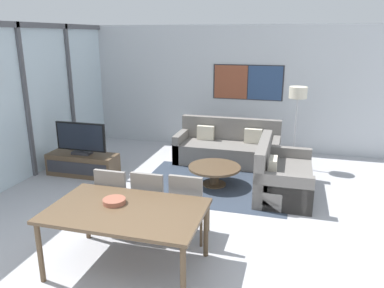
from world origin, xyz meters
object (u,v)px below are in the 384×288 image
(television, at_px, (81,139))
(coffee_table, at_px, (214,171))
(dining_table, at_px, (126,214))
(sofa_side, at_px, (279,177))
(dining_chair_centre, at_px, (151,201))
(sofa_main, at_px, (228,149))
(floor_lamp, at_px, (298,99))
(dining_chair_left, at_px, (115,197))
(tv_console, at_px, (83,164))
(fruit_bowl, at_px, (114,201))
(dining_chair_right, at_px, (188,204))

(television, distance_m, coffee_table, 2.57)
(coffee_table, height_order, dining_table, dining_table)
(sofa_side, xyz_separation_m, coffee_table, (-1.12, 0.04, -0.02))
(sofa_side, height_order, dining_chair_centre, dining_chair_centre)
(television, relative_size, coffee_table, 1.08)
(sofa_main, xyz_separation_m, dining_table, (-0.43, -4.02, 0.39))
(television, relative_size, floor_lamp, 0.61)
(sofa_side, relative_size, dining_chair_left, 1.70)
(tv_console, height_order, coffee_table, tv_console)
(sofa_side, distance_m, fruit_bowl, 3.13)
(coffee_table, relative_size, dining_chair_right, 0.99)
(sofa_side, xyz_separation_m, fruit_bowl, (-1.73, -2.55, 0.49))
(sofa_side, height_order, dining_chair_right, dining_chair_right)
(coffee_table, height_order, floor_lamp, floor_lamp)
(coffee_table, height_order, dining_chair_left, dining_chair_left)
(dining_chair_centre, height_order, fruit_bowl, dining_chair_centre)
(tv_console, distance_m, dining_chair_centre, 2.76)
(television, bearing_deg, sofa_main, 30.68)
(television, height_order, dining_table, television)
(television, height_order, coffee_table, television)
(sofa_main, relative_size, dining_chair_left, 2.27)
(tv_console, relative_size, sofa_side, 0.85)
(sofa_main, distance_m, dining_chair_right, 3.25)
(television, height_order, floor_lamp, floor_lamp)
(dining_table, bearing_deg, tv_console, 129.76)
(television, bearing_deg, dining_chair_right, -33.94)
(dining_table, xyz_separation_m, fruit_bowl, (-0.19, 0.09, 0.10))
(floor_lamp, bearing_deg, tv_console, -159.11)
(television, xyz_separation_m, sofa_main, (2.52, 1.50, -0.43))
(sofa_side, bearing_deg, tv_console, 92.06)
(television, xyz_separation_m, coffee_table, (2.52, 0.17, -0.45))
(sofa_main, bearing_deg, floor_lamp, -1.16)
(dining_chair_centre, distance_m, floor_lamp, 3.80)
(dining_chair_centre, xyz_separation_m, dining_chair_right, (0.49, 0.04, 0.00))
(tv_console, relative_size, coffee_table, 1.45)
(coffee_table, xyz_separation_m, dining_chair_right, (0.06, -1.91, 0.24))
(sofa_side, bearing_deg, dining_chair_left, 133.57)
(dining_chair_left, height_order, dining_chair_right, same)
(dining_chair_left, xyz_separation_m, floor_lamp, (2.25, 3.28, 0.88))
(sofa_main, relative_size, dining_chair_centre, 2.27)
(dining_chair_centre, bearing_deg, dining_chair_left, -176.45)
(coffee_table, xyz_separation_m, dining_chair_centre, (-0.43, -1.95, 0.24))
(dining_chair_left, bearing_deg, sofa_main, 74.43)
(television, height_order, dining_chair_right, television)
(sofa_side, bearing_deg, dining_chair_right, 150.58)
(dining_table, relative_size, dining_chair_centre, 1.84)
(sofa_main, height_order, sofa_side, same)
(coffee_table, height_order, dining_chair_right, dining_chair_right)
(tv_console, relative_size, dining_table, 0.78)
(sofa_main, bearing_deg, dining_table, -96.10)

